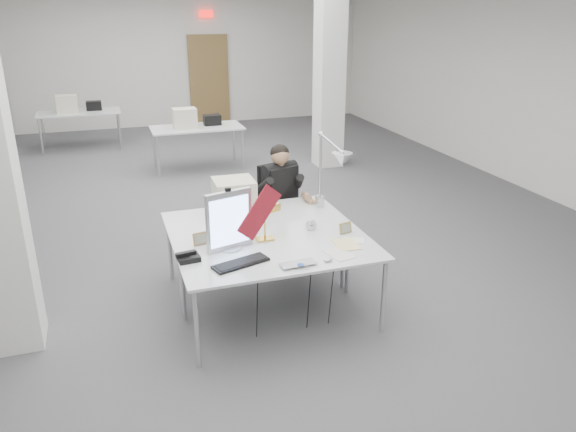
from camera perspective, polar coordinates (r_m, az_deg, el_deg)
name	(u,v)px	position (r m, az deg, el deg)	size (l,w,h in m)	color
room_shell	(219,99)	(7.18, -7.04, 11.69)	(10.04, 14.04, 3.24)	#474749
desk_main	(281,254)	(5.00, -0.72, -3.84)	(1.80, 0.90, 0.03)	silver
desk_second	(254,219)	(5.79, -3.44, -0.28)	(1.80, 0.90, 0.03)	silver
bg_desk_a	(197,128)	(10.16, -9.25, 8.84)	(1.60, 0.80, 0.03)	silver
bg_desk_b	(79,112)	(12.21, -20.48, 9.83)	(1.60, 0.80, 0.03)	silver
office_chair	(279,210)	(6.58, -0.91, 0.62)	(0.54, 0.54, 1.10)	black
seated_person	(280,183)	(6.42, -0.80, 3.41)	(0.46, 0.58, 0.87)	black
monitor	(229,220)	(4.98, -6.00, -0.45)	(0.44, 0.04, 0.55)	#ADAEB2
pennant	(260,213)	(4.99, -2.91, 0.35)	(0.49, 0.01, 0.20)	maroon
keyboard	(241,263)	(4.78, -4.82, -4.80)	(0.49, 0.16, 0.02)	black
laptop	(301,266)	(4.71, 1.29, -5.14)	(0.31, 0.20, 0.02)	#A3A3A7
mouse	(328,260)	(4.82, 4.09, -4.48)	(0.08, 0.05, 0.03)	#BCBCC1
bankers_lamp	(265,224)	(5.19, -2.38, -0.81)	(0.28, 0.11, 0.32)	#C48B3D
desk_phone	(188,258)	(4.91, -10.08, -4.20)	(0.18, 0.17, 0.05)	black
picture_frame_left	(201,238)	(5.19, -8.84, -2.27)	(0.15, 0.01, 0.12)	#B4844D
picture_frame_right	(345,228)	(5.40, 5.85, -1.21)	(0.14, 0.01, 0.11)	#A78F48
desk_clock	(311,225)	(5.45, 2.37, -0.93)	(0.11, 0.11, 0.03)	silver
paper_stack_a	(339,254)	(4.97, 5.20, -3.86)	(0.19, 0.27, 0.01)	silver
paper_stack_b	(346,244)	(5.17, 5.93, -2.88)	(0.20, 0.28, 0.01)	#EBD58C
paper_stack_c	(354,240)	(5.27, 6.69, -2.45)	(0.19, 0.13, 0.01)	white
beige_monitor	(234,198)	(5.80, -5.49, 1.86)	(0.41, 0.39, 0.39)	beige
architect_lamp	(329,169)	(5.72, 4.23, 4.81)	(0.26, 0.77, 0.99)	#B2B2B6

